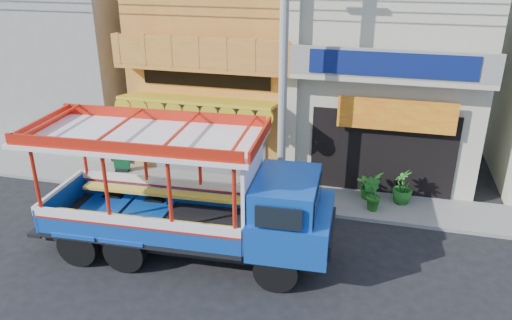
% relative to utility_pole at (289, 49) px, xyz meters
% --- Properties ---
extents(ground, '(90.00, 90.00, 0.00)m').
position_rel_utility_pole_xyz_m(ground, '(0.85, -3.30, -5.03)').
color(ground, black).
rests_on(ground, ground).
extents(sidewalk, '(30.00, 2.00, 0.12)m').
position_rel_utility_pole_xyz_m(sidewalk, '(0.85, 0.70, -4.97)').
color(sidewalk, slate).
rests_on(sidewalk, ground).
extents(shophouse_left, '(6.00, 7.50, 8.24)m').
position_rel_utility_pole_xyz_m(shophouse_left, '(-3.15, 4.66, -0.92)').
color(shophouse_left, '#BB7129').
rests_on(shophouse_left, ground).
extents(shophouse_right, '(6.00, 6.75, 8.24)m').
position_rel_utility_pole_xyz_m(shophouse_right, '(2.85, 4.66, -0.93)').
color(shophouse_right, beige).
rests_on(shophouse_right, ground).
extents(party_pilaster, '(0.35, 0.30, 8.00)m').
position_rel_utility_pole_xyz_m(party_pilaster, '(-0.15, 1.55, -1.03)').
color(party_pilaster, beige).
rests_on(party_pilaster, ground).
extents(filler_building_left, '(6.00, 6.00, 7.60)m').
position_rel_utility_pole_xyz_m(filler_building_left, '(-10.15, 4.70, -1.23)').
color(filler_building_left, gray).
rests_on(filler_building_left, ground).
extents(utility_pole, '(28.00, 0.26, 9.00)m').
position_rel_utility_pole_xyz_m(utility_pole, '(0.00, 0.00, 0.00)').
color(utility_pole, gray).
rests_on(utility_pole, ground).
extents(songthaew_truck, '(7.90, 2.94, 3.64)m').
position_rel_utility_pole_xyz_m(songthaew_truck, '(-1.49, -3.24, -3.28)').
color(songthaew_truck, black).
rests_on(songthaew_truck, ground).
extents(green_sign, '(0.58, 0.35, 0.89)m').
position_rel_utility_pole_xyz_m(green_sign, '(-6.28, 1.00, -4.54)').
color(green_sign, black).
rests_on(green_sign, sidewalk).
extents(potted_plant_a, '(1.06, 1.08, 0.91)m').
position_rel_utility_pole_xyz_m(potted_plant_a, '(2.54, 1.12, -4.46)').
color(potted_plant_a, '#20661D').
rests_on(potted_plant_a, sidewalk).
extents(potted_plant_b, '(0.72, 0.69, 1.02)m').
position_rel_utility_pole_xyz_m(potted_plant_b, '(2.68, 0.34, -4.40)').
color(potted_plant_b, '#20661D').
rests_on(potted_plant_b, sidewalk).
extents(potted_plant_c, '(0.69, 0.69, 1.13)m').
position_rel_utility_pole_xyz_m(potted_plant_c, '(3.59, 1.03, -4.34)').
color(potted_plant_c, '#20661D').
rests_on(potted_plant_c, sidewalk).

